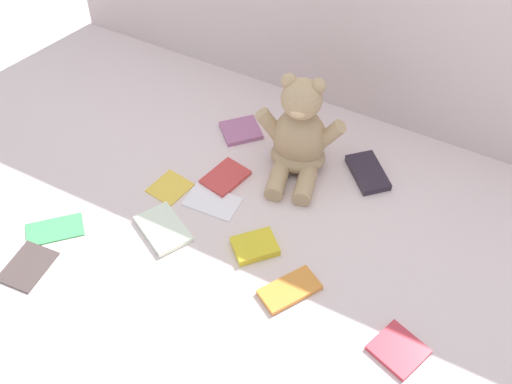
# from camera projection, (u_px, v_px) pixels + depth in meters

# --- Properties ---
(ground_plane) EXTENTS (3.20, 3.20, 0.00)m
(ground_plane) POSITION_uv_depth(u_px,v_px,m) (274.00, 192.00, 1.66)
(ground_plane) COLOR silver
(teddy_bear) EXTENTS (0.24, 0.23, 0.28)m
(teddy_bear) POSITION_uv_depth(u_px,v_px,m) (299.00, 136.00, 1.65)
(teddy_bear) COLOR tan
(teddy_bear) RESTS_ON ground_plane
(book_case_0) EXTENTS (0.13, 0.15, 0.01)m
(book_case_0) POSITION_uv_depth(u_px,v_px,m) (290.00, 290.00, 1.45)
(book_case_0) COLOR orange
(book_case_0) RESTS_ON ground_plane
(book_case_1) EXTENTS (0.14, 0.14, 0.01)m
(book_case_1) POSITION_uv_depth(u_px,v_px,m) (241.00, 131.00, 1.81)
(book_case_1) COLOR #A86391
(book_case_1) RESTS_ON ground_plane
(book_case_3) EXTENTS (0.13, 0.12, 0.01)m
(book_case_3) POSITION_uv_depth(u_px,v_px,m) (398.00, 350.00, 1.36)
(book_case_3) COLOR #C73342
(book_case_3) RESTS_ON ground_plane
(book_case_4) EXTENTS (0.15, 0.15, 0.01)m
(book_case_4) POSITION_uv_depth(u_px,v_px,m) (55.00, 229.00, 1.57)
(book_case_4) COLOR #41A75C
(book_case_4) RESTS_ON ground_plane
(book_case_5) EXTENTS (0.10, 0.11, 0.01)m
(book_case_5) POSITION_uv_depth(u_px,v_px,m) (170.00, 187.00, 1.67)
(book_case_5) COLOR yellow
(book_case_5) RESTS_ON ground_plane
(book_case_6) EXTENTS (0.13, 0.13, 0.02)m
(book_case_6) POSITION_uv_depth(u_px,v_px,m) (255.00, 246.00, 1.53)
(book_case_6) COLOR gold
(book_case_6) RESTS_ON ground_plane
(book_case_7) EXTENTS (0.10, 0.13, 0.01)m
(book_case_7) POSITION_uv_depth(u_px,v_px,m) (225.00, 177.00, 1.69)
(book_case_7) COLOR #C93D3C
(book_case_7) RESTS_ON ground_plane
(book_case_8) EXTENTS (0.15, 0.15, 0.02)m
(book_case_8) POSITION_uv_depth(u_px,v_px,m) (368.00, 173.00, 1.69)
(book_case_8) COLOR #2A222F
(book_case_8) RESTS_ON ground_plane
(book_case_9) EXTENTS (0.10, 0.13, 0.01)m
(book_case_9) POSITION_uv_depth(u_px,v_px,m) (28.00, 266.00, 1.50)
(book_case_9) COLOR #4B3D3C
(book_case_9) RESTS_ON ground_plane
(book_case_10) EXTENTS (0.14, 0.09, 0.01)m
(book_case_10) POSITION_uv_depth(u_px,v_px,m) (212.00, 201.00, 1.63)
(book_case_10) COLOR white
(book_case_10) RESTS_ON ground_plane
(book_case_11) EXTENTS (0.16, 0.15, 0.01)m
(book_case_11) POSITION_uv_depth(u_px,v_px,m) (163.00, 229.00, 1.57)
(book_case_11) COLOR white
(book_case_11) RESTS_ON ground_plane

